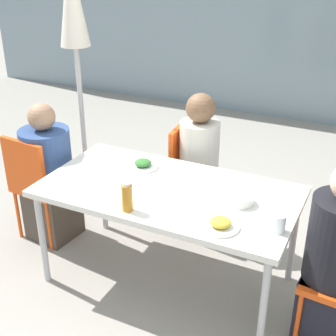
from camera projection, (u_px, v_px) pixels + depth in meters
ground_plane at (168, 279)px, 3.35m from camera, size 24.00×24.00×0.00m
building_facade at (303, 2)px, 5.80m from camera, size 10.00×0.20×3.00m
dining_table at (168, 196)px, 3.05m from camera, size 1.66×0.88×0.74m
chair_left at (37, 180)px, 3.59m from camera, size 0.44×0.44×0.89m
person_left at (49, 178)px, 3.63m from camera, size 0.38×0.38×1.13m
person_right at (335, 265)px, 2.61m from camera, size 0.35×0.35×1.17m
chair_far at (191, 169)px, 3.77m from camera, size 0.44×0.44×0.89m
person_far at (199, 168)px, 3.68m from camera, size 0.31×0.31×1.18m
closed_umbrella at (75, 31)px, 3.76m from camera, size 0.36×0.36×2.16m
plate_0 at (220, 224)px, 2.60m from camera, size 0.22×0.22×0.06m
plate_1 at (143, 165)px, 3.30m from camera, size 0.22×0.22×0.06m
bottle at (127, 197)px, 2.75m from camera, size 0.07×0.07×0.19m
drinking_cup at (279, 223)px, 2.56m from camera, size 0.08×0.08×0.11m
salad_bowl at (240, 199)px, 2.85m from camera, size 0.16×0.16×0.06m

